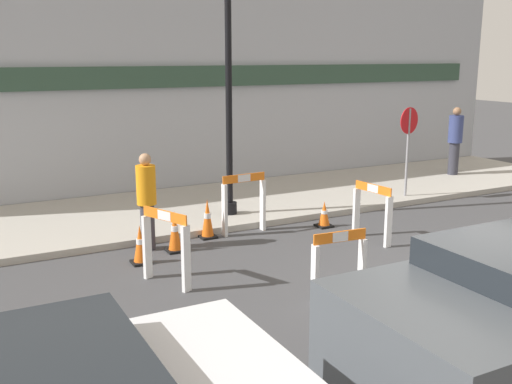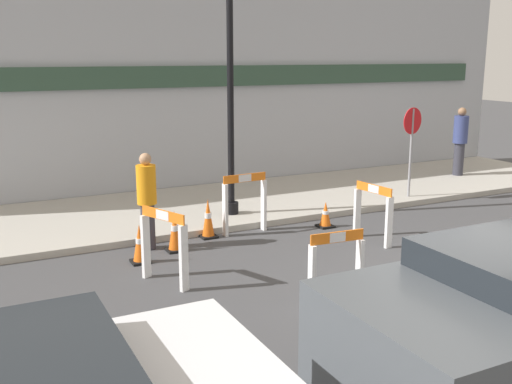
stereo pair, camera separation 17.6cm
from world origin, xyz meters
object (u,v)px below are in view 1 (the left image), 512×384
(stop_sign, at_px, (408,137))
(person_pedestrian, at_px, (455,139))
(streetlamp_post, at_px, (228,27))
(person_worker, at_px, (147,198))

(stop_sign, xyz_separation_m, person_pedestrian, (2.88, 1.36, -0.39))
(streetlamp_post, bearing_deg, stop_sign, -5.84)
(streetlamp_post, xyz_separation_m, person_worker, (-2.08, -1.09, -2.92))
(stop_sign, bearing_deg, streetlamp_post, -16.25)
(streetlamp_post, xyz_separation_m, person_pedestrian, (7.15, 0.92, -2.73))
(streetlamp_post, relative_size, person_worker, 3.44)
(streetlamp_post, height_order, person_worker, streetlamp_post)
(person_pedestrian, bearing_deg, person_worker, -4.72)
(streetlamp_post, distance_m, person_pedestrian, 7.71)
(stop_sign, height_order, person_pedestrian, stop_sign)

